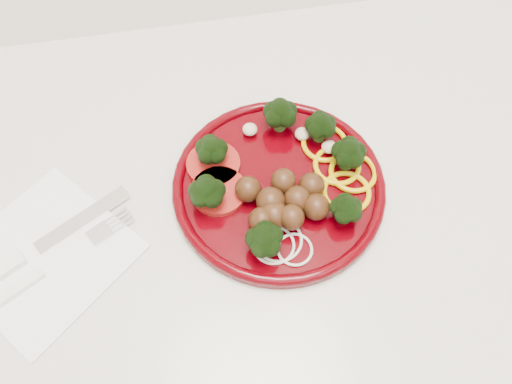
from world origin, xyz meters
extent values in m
cube|color=silver|center=(0.00, 1.70, 0.43)|extent=(2.40, 0.60, 0.87)
cube|color=silver|center=(0.00, 1.70, 0.89)|extent=(2.40, 0.60, 0.03)
cylinder|color=#3E0005|center=(-0.10, 1.68, 0.91)|extent=(0.26, 0.26, 0.01)
torus|color=#3E0005|center=(-0.10, 1.68, 0.91)|extent=(0.26, 0.26, 0.01)
sphere|color=#462511|center=(-0.06, 1.64, 0.93)|extent=(0.03, 0.03, 0.03)
sphere|color=#462511|center=(-0.13, 1.63, 0.93)|extent=(0.03, 0.03, 0.03)
sphere|color=#462511|center=(-0.08, 1.65, 0.93)|extent=(0.03, 0.03, 0.03)
sphere|color=#462511|center=(-0.10, 1.62, 0.93)|extent=(0.03, 0.03, 0.03)
sphere|color=#462511|center=(-0.09, 1.67, 0.93)|extent=(0.03, 0.03, 0.03)
sphere|color=#462511|center=(-0.14, 1.67, 0.93)|extent=(0.03, 0.03, 0.03)
sphere|color=#462511|center=(-0.06, 1.66, 0.93)|extent=(0.03, 0.03, 0.03)
sphere|color=#462511|center=(-0.11, 1.65, 0.93)|extent=(0.03, 0.03, 0.03)
sphere|color=#462511|center=(-0.11, 1.63, 0.93)|extent=(0.03, 0.03, 0.03)
torus|color=#D2A807|center=(-0.02, 1.69, 0.92)|extent=(0.06, 0.06, 0.01)
torus|color=#D2A807|center=(-0.02, 1.65, 0.92)|extent=(0.06, 0.06, 0.01)
torus|color=#D2A807|center=(-0.03, 1.73, 0.92)|extent=(0.06, 0.06, 0.01)
torus|color=#D2A807|center=(0.00, 1.68, 0.92)|extent=(0.06, 0.06, 0.01)
cylinder|color=#720A07|center=(-0.17, 1.72, 0.92)|extent=(0.07, 0.07, 0.01)
cylinder|color=#720A07|center=(-0.17, 1.68, 0.92)|extent=(0.07, 0.07, 0.01)
torus|color=beige|center=(-0.12, 1.60, 0.91)|extent=(0.05, 0.05, 0.00)
torus|color=beige|center=(-0.10, 1.59, 0.91)|extent=(0.04, 0.04, 0.00)
torus|color=beige|center=(-0.11, 1.61, 0.91)|extent=(0.06, 0.06, 0.00)
ellipsoid|color=#C6B793|center=(-0.05, 1.75, 0.92)|extent=(0.02, 0.02, 0.01)
ellipsoid|color=#C6B793|center=(-0.12, 1.77, 0.92)|extent=(0.02, 0.02, 0.01)
ellipsoid|color=#C6B793|center=(-0.03, 1.72, 0.92)|extent=(0.02, 0.02, 0.01)
cube|color=white|center=(-0.38, 1.64, 0.90)|extent=(0.24, 0.24, 0.00)
cube|color=silver|center=(-0.33, 1.68, 0.91)|extent=(0.11, 0.08, 0.00)
cube|color=white|center=(-0.42, 1.60, 0.91)|extent=(0.08, 0.05, 0.01)
cube|color=silver|center=(-0.32, 1.66, 0.91)|extent=(0.03, 0.03, 0.00)
cube|color=silver|center=(-0.29, 1.66, 0.91)|extent=(0.03, 0.02, 0.00)
cube|color=silver|center=(-0.29, 1.67, 0.91)|extent=(0.03, 0.02, 0.00)
cube|color=silver|center=(-0.29, 1.67, 0.91)|extent=(0.03, 0.02, 0.00)
cube|color=silver|center=(-0.30, 1.68, 0.91)|extent=(0.03, 0.02, 0.00)
camera|label=1|loc=(-0.18, 1.38, 1.43)|focal=35.00mm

